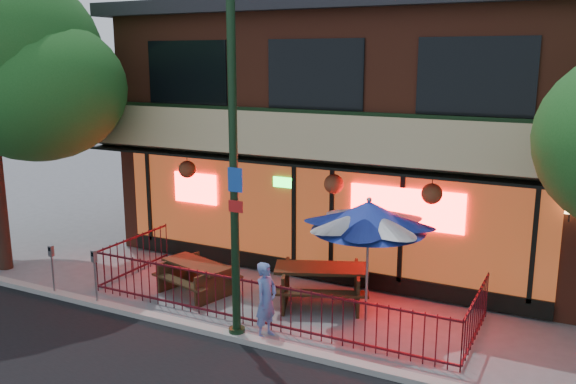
{
  "coord_description": "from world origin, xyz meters",
  "views": [
    {
      "loc": [
        5.91,
        -9.82,
        5.4
      ],
      "look_at": [
        -0.09,
        2.0,
        2.45
      ],
      "focal_mm": 38.0,
      "sensor_mm": 36.0,
      "label": 1
    }
  ],
  "objects_px": {
    "patio_umbrella": "(369,216)",
    "parking_meter_near": "(95,269)",
    "picnic_table_right": "(321,280)",
    "pedestrian": "(266,300)",
    "street_light": "(234,181)",
    "parking_meter_far": "(52,262)",
    "picnic_table_left": "(197,273)"
  },
  "relations": [
    {
      "from": "picnic_table_right",
      "to": "parking_meter_near",
      "type": "xyz_separation_m",
      "value": [
        -4.37,
        -2.35,
        0.3
      ]
    },
    {
      "from": "street_light",
      "to": "pedestrian",
      "type": "relative_size",
      "value": 4.58
    },
    {
      "from": "patio_umbrella",
      "to": "parking_meter_far",
      "type": "height_order",
      "value": "patio_umbrella"
    },
    {
      "from": "street_light",
      "to": "picnic_table_right",
      "type": "distance_m",
      "value": 3.53
    },
    {
      "from": "patio_umbrella",
      "to": "pedestrian",
      "type": "xyz_separation_m",
      "value": [
        -1.49,
        -1.6,
        -1.5
      ]
    },
    {
      "from": "picnic_table_left",
      "to": "parking_meter_far",
      "type": "height_order",
      "value": "parking_meter_far"
    },
    {
      "from": "pedestrian",
      "to": "parking_meter_far",
      "type": "bearing_deg",
      "value": 100.21
    },
    {
      "from": "picnic_table_right",
      "to": "parking_meter_far",
      "type": "bearing_deg",
      "value": -157.55
    },
    {
      "from": "picnic_table_left",
      "to": "patio_umbrella",
      "type": "relative_size",
      "value": 0.76
    },
    {
      "from": "parking_meter_near",
      "to": "picnic_table_left",
      "type": "bearing_deg",
      "value": 47.02
    },
    {
      "from": "picnic_table_left",
      "to": "picnic_table_right",
      "type": "relative_size",
      "value": 0.81
    },
    {
      "from": "street_light",
      "to": "pedestrian",
      "type": "xyz_separation_m",
      "value": [
        0.5,
        0.3,
        -2.38
      ]
    },
    {
      "from": "street_light",
      "to": "parking_meter_far",
      "type": "bearing_deg",
      "value": -179.09
    },
    {
      "from": "patio_umbrella",
      "to": "parking_meter_near",
      "type": "relative_size",
      "value": 2.06
    },
    {
      "from": "picnic_table_left",
      "to": "pedestrian",
      "type": "distance_m",
      "value": 2.85
    },
    {
      "from": "street_light",
      "to": "parking_meter_far",
      "type": "height_order",
      "value": "street_light"
    },
    {
      "from": "patio_umbrella",
      "to": "pedestrian",
      "type": "height_order",
      "value": "patio_umbrella"
    },
    {
      "from": "street_light",
      "to": "picnic_table_left",
      "type": "height_order",
      "value": "street_light"
    },
    {
      "from": "patio_umbrella",
      "to": "picnic_table_left",
      "type": "bearing_deg",
      "value": -175.28
    },
    {
      "from": "picnic_table_right",
      "to": "parking_meter_far",
      "type": "distance_m",
      "value": 6.15
    },
    {
      "from": "parking_meter_near",
      "to": "parking_meter_far",
      "type": "relative_size",
      "value": 1.07
    },
    {
      "from": "picnic_table_right",
      "to": "parking_meter_near",
      "type": "height_order",
      "value": "parking_meter_near"
    },
    {
      "from": "street_light",
      "to": "parking_meter_far",
      "type": "xyz_separation_m",
      "value": [
        -4.88,
        -0.08,
        -2.33
      ]
    },
    {
      "from": "patio_umbrella",
      "to": "parking_meter_near",
      "type": "xyz_separation_m",
      "value": [
        -5.56,
        -1.98,
        -1.39
      ]
    },
    {
      "from": "pedestrian",
      "to": "parking_meter_near",
      "type": "xyz_separation_m",
      "value": [
        -4.07,
        -0.38,
        0.11
      ]
    },
    {
      "from": "street_light",
      "to": "parking_meter_near",
      "type": "distance_m",
      "value": 4.24
    },
    {
      "from": "picnic_table_right",
      "to": "picnic_table_left",
      "type": "bearing_deg",
      "value": -166.12
    },
    {
      "from": "street_light",
      "to": "pedestrian",
      "type": "height_order",
      "value": "street_light"
    },
    {
      "from": "picnic_table_right",
      "to": "parking_meter_far",
      "type": "xyz_separation_m",
      "value": [
        -5.68,
        -2.35,
        0.24
      ]
    },
    {
      "from": "picnic_table_left",
      "to": "parking_meter_near",
      "type": "bearing_deg",
      "value": -132.98
    },
    {
      "from": "picnic_table_left",
      "to": "patio_umbrella",
      "type": "height_order",
      "value": "patio_umbrella"
    },
    {
      "from": "street_light",
      "to": "picnic_table_right",
      "type": "relative_size",
      "value": 2.82
    }
  ]
}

